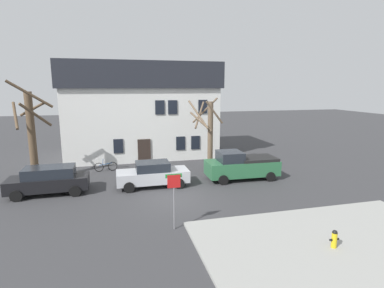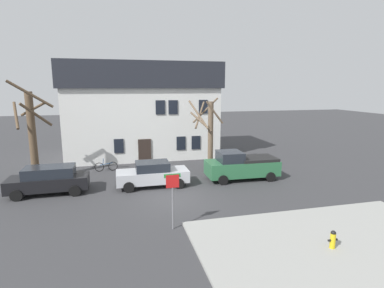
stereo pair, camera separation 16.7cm
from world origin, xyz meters
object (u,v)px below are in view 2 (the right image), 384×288
Objects in this scene: car_silver_sedan at (153,174)px; fire_hydrant at (333,239)px; street_sign_pole at (173,191)px; car_black_wagon at (49,180)px; bicycle_leaning at (106,166)px; tree_bare_near at (32,132)px; building_main at (142,109)px; tree_bare_mid at (209,131)px; pickup_truck_green at (241,166)px.

car_silver_sedan reaches higher than fire_hydrant.
street_sign_pole reaches higher than fire_hydrant.
bicycle_leaning is (3.24, 4.46, -0.53)m from car_black_wagon.
bicycle_leaning is at bearing 14.36° from tree_bare_near.
street_sign_pole reaches higher than car_black_wagon.
bicycle_leaning is (-9.24, 14.45, -0.14)m from fire_hydrant.
fire_hydrant is 0.28× the size of street_sign_pole.
tree_bare_near is at bearing -165.64° from bicycle_leaning.
tree_bare_near is 3.99× the size of bicycle_leaning.
building_main reaches higher than car_silver_sedan.
tree_bare_mid is (4.69, -6.53, -1.34)m from building_main.
bicycle_leaning is at bearing 122.59° from fire_hydrant.
street_sign_pole is (0.19, -6.46, 1.03)m from car_silver_sedan.
tree_bare_mid is 13.52m from fire_hydrant.
bicycle_leaning is at bearing 54.00° from car_black_wagon.
car_silver_sedan is at bearing -55.63° from bicycle_leaning.
building_main is 2.99× the size of car_silver_sedan.
building_main is at bearing 38.75° from tree_bare_near.
fire_hydrant is at bearing -58.26° from car_silver_sedan.
pickup_truck_green is (12.73, -0.01, 0.10)m from car_black_wagon.
street_sign_pole is (-4.70, -9.80, -1.22)m from tree_bare_mid.
tree_bare_mid is 7.57× the size of fire_hydrant.
car_black_wagon is at bearing 179.94° from pickup_truck_green.
tree_bare_near is at bearing -141.25° from building_main.
bicycle_leaning is at bearing 124.37° from car_silver_sedan.
car_silver_sedan is at bearing -145.68° from tree_bare_mid.
bicycle_leaning is at bearing 154.75° from pickup_truck_green.
street_sign_pole is at bearing -73.23° from bicycle_leaning.
car_silver_sedan is at bearing 91.71° from street_sign_pole.
car_silver_sedan is 5.57m from bicycle_leaning.
car_black_wagon is at bearing 141.33° from fire_hydrant.
tree_bare_mid reaches higher than car_silver_sedan.
tree_bare_near is at bearing 136.63° from fire_hydrant.
tree_bare_near reaches higher than street_sign_pole.
tree_bare_near is 12.80m from tree_bare_mid.
street_sign_pole is (6.57, -6.58, 0.97)m from car_black_wagon.
building_main is 20.97m from fire_hydrant.
street_sign_pole reaches higher than bicycle_leaning.
building_main is at bearing 89.95° from street_sign_pole.
building_main is 16.52m from street_sign_pole.
building_main reaches higher than pickup_truck_green.
tree_bare_near is 1.35× the size of pickup_truck_green.
building_main reaches higher than fire_hydrant.
building_main reaches higher than car_black_wagon.
tree_bare_near is 1.23× the size of tree_bare_mid.
car_silver_sedan is at bearing -1.10° from car_black_wagon.
bicycle_leaning is at bearing -122.29° from building_main.
car_black_wagon is 12.73m from pickup_truck_green.
fire_hydrant is 6.96m from street_sign_pole.
pickup_truck_green is 1.94× the size of street_sign_pole.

